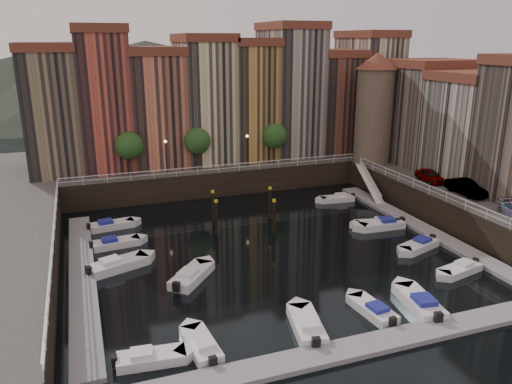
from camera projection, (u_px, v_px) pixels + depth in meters
name	position (u px, v px, depth m)	size (l,w,h in m)	color
ground	(266.00, 246.00, 46.14)	(200.00, 200.00, 0.00)	black
quay_far	(200.00, 166.00, 69.09)	(80.00, 20.00, 3.00)	black
dock_left	(82.00, 276.00, 39.96)	(2.00, 28.00, 0.35)	gray
dock_right	(419.00, 227.00, 50.41)	(2.00, 28.00, 0.35)	gray
dock_near	(364.00, 346.00, 30.79)	(30.00, 2.00, 0.35)	gray
mountains	(136.00, 77.00, 143.36)	(145.00, 100.00, 18.00)	#2D382D
far_terrace	(227.00, 98.00, 65.14)	(48.70, 10.30, 17.50)	#7C6B4F
right_terrace	(478.00, 122.00, 55.30)	(9.30, 24.30, 14.00)	#78675A
corner_tower	(374.00, 107.00, 62.65)	(5.20, 5.20, 13.80)	#6B5B4C
promenade_trees	(203.00, 141.00, 60.15)	(21.20, 3.20, 5.20)	black
street_lamps	(208.00, 148.00, 59.56)	(10.36, 0.36, 4.18)	black
railings	(249.00, 192.00, 49.42)	(36.08, 34.04, 0.52)	white
gangway	(369.00, 181.00, 60.09)	(2.78, 8.32, 3.73)	white
mooring_pilings	(243.00, 211.00, 50.46)	(6.87, 5.24, 3.78)	black
boat_left_0	(150.00, 358.00, 29.35)	(4.34, 1.94, 0.98)	silver
boat_left_2	(117.00, 265.00, 41.34)	(5.30, 3.43, 1.19)	silver
boat_left_3	(115.00, 243.00, 45.88)	(4.57, 2.05, 1.03)	silver
boat_left_4	(111.00, 225.00, 50.29)	(4.68, 2.20, 1.05)	silver
boat_right_0	(460.00, 269.00, 40.71)	(4.37, 2.41, 0.98)	silver
boat_right_1	(419.00, 245.00, 45.38)	(4.63, 2.95, 1.04)	silver
boat_right_2	(382.00, 225.00, 50.38)	(4.96, 2.04, 1.13)	silver
boat_right_3	(378.00, 224.00, 50.74)	(4.50, 2.49, 1.01)	silver
boat_right_4	(338.00, 198.00, 58.84)	(4.26, 1.87, 0.96)	silver
boat_near_0	(202.00, 345.00, 30.56)	(1.94, 4.45, 1.01)	silver
boat_near_1	(307.00, 325.00, 32.62)	(2.64, 5.01, 1.12)	silver
boat_near_2	(373.00, 310.00, 34.60)	(1.98, 4.40, 0.99)	silver
boat_near_3	(420.00, 303.00, 35.41)	(2.60, 5.30, 1.19)	silver
car_a	(430.00, 176.00, 55.42)	(1.66, 4.13, 1.41)	gray
car_b	(466.00, 188.00, 50.79)	(1.65, 4.74, 1.56)	gray
boat_extra_135	(191.00, 276.00, 39.43)	(4.44, 4.78, 1.15)	silver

